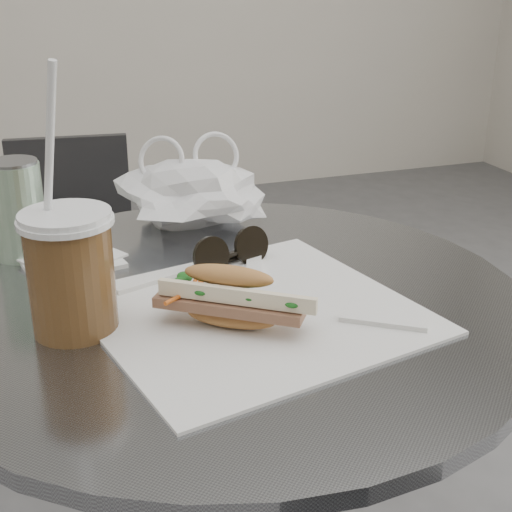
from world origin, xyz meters
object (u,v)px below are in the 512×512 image
object	(u,v)px
cafe_table	(232,470)
banh_mi	(230,298)
iced_coffee	(70,270)
chair_far	(80,304)
sunglasses	(231,254)
drink_can	(18,210)

from	to	relation	value
cafe_table	banh_mi	bearing A→B (deg)	-105.97
iced_coffee	banh_mi	bearing A→B (deg)	-18.07
chair_far	banh_mi	bearing A→B (deg)	102.20
banh_mi	sunglasses	distance (m)	0.18
cafe_table	sunglasses	xyz separation A→B (m)	(0.03, 0.08, 0.30)
cafe_table	banh_mi	xyz separation A→B (m)	(-0.02, -0.08, 0.31)
chair_far	banh_mi	world-z (taller)	banh_mi
banh_mi	drink_can	size ratio (longest dim) A/B	1.55
cafe_table	iced_coffee	bearing A→B (deg)	-171.60
sunglasses	iced_coffee	bearing A→B (deg)	-171.33
chair_far	banh_mi	distance (m)	1.09
banh_mi	iced_coffee	distance (m)	0.18
chair_far	drink_can	xyz separation A→B (m)	(-0.12, -0.68, 0.48)
sunglasses	drink_can	bearing A→B (deg)	134.34
sunglasses	chair_far	bearing A→B (deg)	82.32
sunglasses	banh_mi	bearing A→B (deg)	-125.54
chair_far	sunglasses	bearing A→B (deg)	106.90
banh_mi	drink_can	distance (m)	0.38
cafe_table	drink_can	distance (m)	0.48
banh_mi	iced_coffee	xyz separation A→B (m)	(-0.17, 0.05, 0.04)
cafe_table	banh_mi	size ratio (longest dim) A/B	3.49
chair_far	drink_can	distance (m)	0.85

